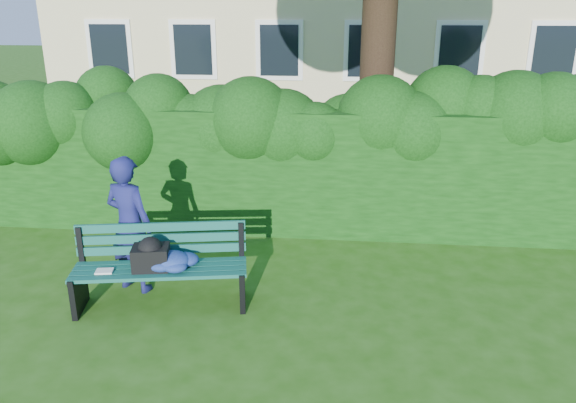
# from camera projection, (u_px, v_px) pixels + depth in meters

# --- Properties ---
(ground) EXTENTS (80.00, 80.00, 0.00)m
(ground) POSITION_uv_depth(u_px,v_px,m) (283.00, 296.00, 6.48)
(ground) COLOR #27560F
(ground) RESTS_ON ground
(hedge) EXTENTS (10.00, 1.00, 1.80)m
(hedge) POSITION_uv_depth(u_px,v_px,m) (299.00, 169.00, 8.25)
(hedge) COLOR black
(hedge) RESTS_ON ground
(park_bench) EXTENTS (1.95, 0.88, 0.89)m
(park_bench) POSITION_uv_depth(u_px,v_px,m) (161.00, 264.00, 6.14)
(park_bench) COLOR #0E4944
(park_bench) RESTS_ON ground
(man_reading) EXTENTS (0.68, 0.56, 1.62)m
(man_reading) POSITION_uv_depth(u_px,v_px,m) (130.00, 225.00, 6.41)
(man_reading) COLOR #171A53
(man_reading) RESTS_ON ground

